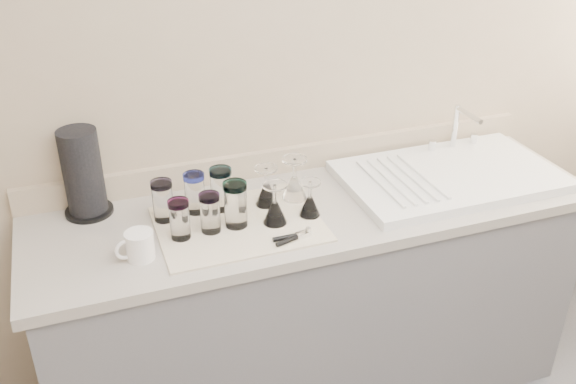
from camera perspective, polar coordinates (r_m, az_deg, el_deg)
name	(u,v)px	position (r m, az deg, el deg)	size (l,w,h in m)	color
counter_unit	(314,303)	(2.57, 2.35, -9.79)	(2.06, 0.62, 0.90)	slate
sink_unit	(449,175)	(2.55, 14.14, 1.47)	(0.82, 0.50, 0.22)	white
dish_towel	(239,224)	(2.19, -4.39, -2.86)	(0.55, 0.42, 0.01)	white
tumbler_teal	(163,200)	(2.21, -11.07, -0.74)	(0.07, 0.07, 0.15)	white
tumbler_cyan	(195,193)	(2.24, -8.28, -0.06)	(0.07, 0.07, 0.15)	white
tumbler_purple	(221,189)	(2.24, -5.96, 0.30)	(0.08, 0.08, 0.16)	white
tumbler_magenta	(180,219)	(2.10, -9.61, -2.39)	(0.07, 0.07, 0.14)	white
tumbler_blue	(210,213)	(2.12, -6.94, -1.83)	(0.07, 0.07, 0.14)	white
tumbler_lavender	(236,204)	(2.14, -4.69, -1.07)	(0.08, 0.08, 0.16)	white
goblet_back_left	(267,192)	(2.27, -1.92, 0.02)	(0.08, 0.08, 0.15)	white
goblet_back_right	(294,185)	(2.31, 0.58, 0.66)	(0.09, 0.09, 0.16)	white
goblet_front_left	(275,210)	(2.16, -1.17, -1.58)	(0.08, 0.08, 0.15)	white
goblet_front_right	(310,204)	(2.21, 1.95, -1.04)	(0.07, 0.07, 0.13)	white
can_opener	(293,237)	(2.09, 0.41, -4.05)	(0.13, 0.05, 0.02)	silver
white_mug	(139,246)	(2.05, -13.11, -4.67)	(0.13, 0.11, 0.09)	white
paper_towel_roll	(83,174)	(2.30, -17.76, 1.55)	(0.17, 0.17, 0.31)	black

